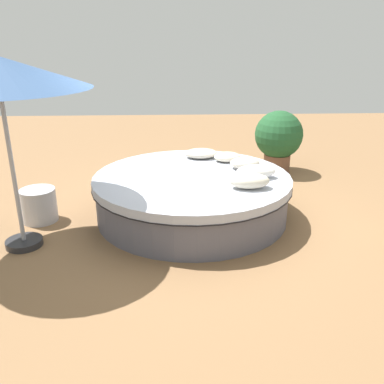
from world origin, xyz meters
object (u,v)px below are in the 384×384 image
Objects in this scene: throw_pillow_3 at (227,157)px; throw_pillow_2 at (245,163)px; throw_pillow_0 at (249,181)px; throw_pillow_1 at (256,171)px; throw_pillow_4 at (201,153)px; round_bed at (192,195)px; planter at (279,138)px; side_table at (39,205)px.

throw_pillow_2 is at bearing 119.41° from throw_pillow_3.
throw_pillow_0 is 0.97× the size of throw_pillow_1.
throw_pillow_2 is 0.83× the size of throw_pillow_4.
throw_pillow_0 is 1.18× the size of throw_pillow_2.
throw_pillow_2 is at bearing -159.02° from round_bed.
throw_pillow_1 is at bearing 172.33° from round_bed.
planter reaches higher than throw_pillow_2.
side_table is (2.82, -0.45, -0.47)m from throw_pillow_0.
side_table is (2.30, 0.97, -0.44)m from throw_pillow_4.
round_bed is 0.96m from throw_pillow_3.
throw_pillow_3 is at bearing -130.37° from round_bed.
throw_pillow_0 is 0.43m from throw_pillow_1.
throw_pillow_0 reaches higher than throw_pillow_3.
throw_pillow_0 is at bearing 110.17° from throw_pillow_4.
throw_pillow_0 is at bearing 84.69° from throw_pillow_2.
throw_pillow_4 is at bearing -101.71° from round_bed.
throw_pillow_2 is 1.90m from planter.
throw_pillow_4 is 1.09× the size of side_table.
planter is (-1.68, -1.98, 0.34)m from round_bed.
throw_pillow_0 is 0.45× the size of planter.
throw_pillow_0 reaches higher than round_bed.
throw_pillow_3 is (0.13, -1.19, -0.02)m from throw_pillow_0.
throw_pillow_2 is at bearing 134.96° from throw_pillow_4.
throw_pillow_1 is at bearing 179.16° from side_table.
throw_pillow_0 reaches higher than throw_pillow_1.
throw_pillow_2 reaches higher than throw_pillow_3.
throw_pillow_4 is 2.54m from side_table.
throw_pillow_2 reaches higher than throw_pillow_4.
side_table is (2.98, -0.04, -0.46)m from throw_pillow_1.
throw_pillow_0 is at bearing 143.68° from round_bed.
throw_pillow_2 is at bearing 61.73° from planter.
throw_pillow_1 is 1.29× the size of throw_pillow_3.
planter is at bearing -130.43° from round_bed.
throw_pillow_0 is 1.20m from throw_pillow_3.
throw_pillow_1 reaches higher than throw_pillow_2.
throw_pillow_3 reaches higher than round_bed.
planter is 2.40× the size of side_table.
side_table is (3.80, 2.05, -0.42)m from planter.
throw_pillow_3 is at bearing -60.59° from throw_pillow_2.
throw_pillow_3 reaches higher than throw_pillow_4.
throw_pillow_3 reaches higher than side_table.
throw_pillow_2 is at bearing -95.31° from throw_pillow_0.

